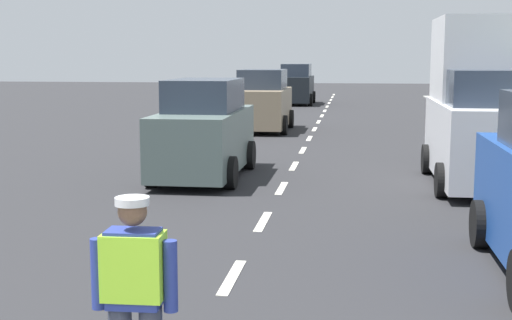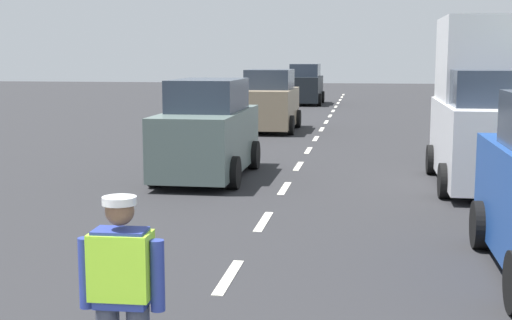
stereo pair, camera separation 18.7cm
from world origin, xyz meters
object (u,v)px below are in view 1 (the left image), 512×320
car_oncoming_second (262,102)px  delivery_truck (482,109)px  car_oncoming_lead (204,132)px  car_oncoming_third (296,85)px  road_worker (138,292)px

car_oncoming_second → delivery_truck: bearing=-59.5°
car_oncoming_lead → car_oncoming_third: size_ratio=0.99×
road_worker → car_oncoming_lead: bearing=99.3°
car_oncoming_second → car_oncoming_third: bearing=89.9°
delivery_truck → car_oncoming_second: delivery_truck is taller
road_worker → car_oncoming_third: (-1.67, 35.10, 0.12)m
car_oncoming_third → car_oncoming_second: bearing=-90.1°
car_oncoming_lead → car_oncoming_second: size_ratio=1.07×
delivery_truck → car_oncoming_third: delivery_truck is taller
car_oncoming_lead → delivery_truck: bearing=-0.2°
delivery_truck → car_oncoming_second: 11.78m
road_worker → delivery_truck: 11.31m
road_worker → car_oncoming_third: 35.14m
car_oncoming_lead → car_oncoming_third: (0.05, 24.63, 0.03)m
road_worker → car_oncoming_second: bearing=94.7°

